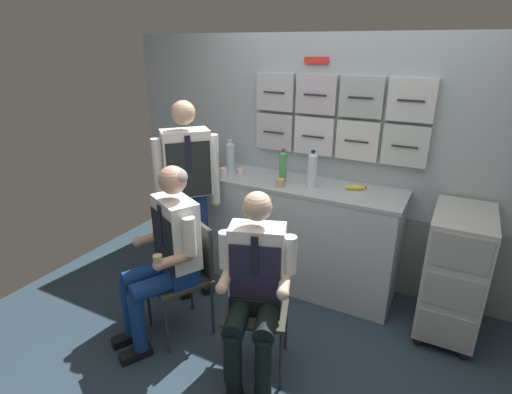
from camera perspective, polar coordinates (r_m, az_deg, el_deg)
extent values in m
cube|color=#283845|center=(2.96, 1.89, -23.65)|extent=(4.80, 4.80, 0.04)
cube|color=#A2B1B8|center=(3.54, 12.03, 4.43)|extent=(4.20, 0.06, 2.15)
cube|color=gray|center=(3.77, 11.04, -6.20)|extent=(4.12, 0.01, 0.71)
cube|color=#B8B5BC|center=(3.63, 2.74, 9.33)|extent=(0.34, 0.06, 0.32)
cylinder|color=#242625|center=(3.60, 2.48, 9.22)|extent=(0.19, 0.01, 0.01)
cube|color=silver|center=(3.49, 8.34, 8.65)|extent=(0.34, 0.06, 0.32)
cylinder|color=black|center=(3.46, 8.12, 8.53)|extent=(0.19, 0.01, 0.01)
cube|color=silver|center=(3.39, 14.31, 7.84)|extent=(0.34, 0.06, 0.32)
cylinder|color=#222623|center=(3.35, 14.14, 7.71)|extent=(0.19, 0.01, 0.01)
cube|color=silver|center=(3.33, 20.55, 6.89)|extent=(0.34, 0.06, 0.32)
cylinder|color=#291D2E|center=(3.29, 20.46, 6.75)|extent=(0.19, 0.01, 0.01)
cube|color=#BBBDC2|center=(3.58, 2.84, 14.77)|extent=(0.34, 0.06, 0.32)
cylinder|color=#282526|center=(3.54, 2.57, 14.71)|extent=(0.19, 0.01, 0.01)
cube|color=#BFB6C2|center=(3.43, 8.65, 14.30)|extent=(0.34, 0.06, 0.32)
cylinder|color=#2A212F|center=(3.40, 8.43, 14.24)|extent=(0.19, 0.01, 0.01)
cube|color=#A7B3B4|center=(3.33, 14.86, 13.64)|extent=(0.34, 0.06, 0.32)
cylinder|color=#202529|center=(3.29, 14.69, 13.58)|extent=(0.19, 0.01, 0.01)
cube|color=silver|center=(3.26, 21.35, 12.78)|extent=(0.34, 0.06, 0.32)
cylinder|color=black|center=(3.23, 21.25, 12.71)|extent=(0.19, 0.01, 0.01)
cube|color=red|center=(3.43, 8.61, 18.76)|extent=(0.20, 0.02, 0.05)
cube|color=silver|center=(3.58, 6.29, -5.58)|extent=(1.66, 0.52, 0.93)
cube|color=#A9B0B6|center=(3.39, 6.61, 1.69)|extent=(1.70, 0.53, 0.03)
sphere|color=black|center=(3.32, 22.05, -18.40)|extent=(0.07, 0.07, 0.07)
sphere|color=black|center=(3.33, 27.61, -19.30)|extent=(0.07, 0.07, 0.07)
sphere|color=black|center=(3.77, 23.12, -13.38)|extent=(0.07, 0.07, 0.07)
sphere|color=black|center=(3.78, 27.90, -14.17)|extent=(0.07, 0.07, 0.07)
cube|color=#B4B3B2|center=(3.29, 26.52, -9.33)|extent=(0.40, 0.64, 0.90)
cube|color=#9F9F9D|center=(3.17, 25.29, -16.81)|extent=(0.35, 0.01, 0.24)
cube|color=#9F9F9D|center=(3.01, 26.19, -12.23)|extent=(0.35, 0.01, 0.24)
cube|color=#9F9F9D|center=(2.86, 27.16, -7.15)|extent=(0.35, 0.01, 0.24)
cylinder|color=#28282D|center=(2.83, 27.62, -4.60)|extent=(0.32, 0.02, 0.02)
cylinder|color=#2D2D33|center=(3.26, -15.11, -14.17)|extent=(0.02, 0.02, 0.44)
cylinder|color=#2D2D33|center=(2.98, -12.62, -17.68)|extent=(0.02, 0.02, 0.44)
cylinder|color=#2D2D33|center=(3.36, -9.23, -12.45)|extent=(0.02, 0.02, 0.44)
cylinder|color=#2D2D33|center=(3.09, -6.23, -15.60)|extent=(0.02, 0.02, 0.44)
cube|color=#31352C|center=(3.04, -11.11, -11.35)|extent=(0.54, 0.54, 0.02)
cube|color=#31352C|center=(3.00, -8.05, -6.94)|extent=(0.34, 0.20, 0.40)
cylinder|color=#2D2D33|center=(3.14, -9.70, -5.67)|extent=(0.02, 0.02, 0.40)
cylinder|color=#2D2D33|center=(2.85, -6.59, -8.43)|extent=(0.02, 0.02, 0.40)
cube|color=black|center=(3.27, -17.87, -18.67)|extent=(0.18, 0.24, 0.06)
cube|color=black|center=(3.12, -16.74, -20.67)|extent=(0.18, 0.24, 0.06)
cylinder|color=navy|center=(3.12, -17.67, -14.94)|extent=(0.10, 0.10, 0.44)
cylinder|color=navy|center=(2.97, -16.50, -16.86)|extent=(0.10, 0.10, 0.44)
cylinder|color=navy|center=(3.03, -14.99, -10.41)|extent=(0.30, 0.40, 0.13)
cylinder|color=navy|center=(2.88, -13.65, -12.13)|extent=(0.30, 0.40, 0.13)
cube|color=navy|center=(3.00, -11.20, -10.20)|extent=(0.40, 0.34, 0.12)
cube|color=white|center=(2.86, -11.27, -4.87)|extent=(0.42, 0.35, 0.49)
cube|color=black|center=(2.84, -13.18, -6.07)|extent=(0.31, 0.17, 0.39)
cube|color=black|center=(2.79, -13.54, -3.78)|extent=(0.04, 0.03, 0.27)
cylinder|color=white|center=(3.02, -12.97, -2.44)|extent=(0.08, 0.08, 0.27)
cylinder|color=tan|center=(3.03, -14.53, -5.67)|extent=(0.17, 0.25, 0.07)
sphere|color=tan|center=(3.01, -16.50, -6.16)|extent=(0.08, 0.08, 0.08)
cylinder|color=white|center=(2.66, -9.49, -5.54)|extent=(0.08, 0.08, 0.27)
cylinder|color=tan|center=(2.71, -11.60, -8.82)|extent=(0.17, 0.25, 0.07)
sphere|color=tan|center=(2.68, -13.79, -9.42)|extent=(0.08, 0.08, 0.08)
cylinder|color=tan|center=(2.66, -13.87, -8.67)|extent=(0.06, 0.06, 0.06)
sphere|color=tan|center=(2.72, -11.84, 2.40)|extent=(0.19, 0.19, 0.19)
ellipsoid|color=gray|center=(2.72, -11.58, 2.80)|extent=(0.25, 0.24, 0.14)
cylinder|color=#2D2D33|center=(2.73, -4.54, -21.50)|extent=(0.02, 0.02, 0.44)
cylinder|color=#2D2D33|center=(2.68, 3.57, -22.33)|extent=(0.02, 0.02, 0.44)
cylinder|color=#2D2D33|center=(3.00, -2.90, -16.91)|extent=(0.02, 0.02, 0.44)
cylinder|color=#2D2D33|center=(2.96, 4.29, -17.56)|extent=(0.02, 0.02, 0.44)
cube|color=#31352C|center=(2.69, 0.11, -15.73)|extent=(0.51, 0.51, 0.02)
cube|color=#31352C|center=(2.72, 0.74, -9.80)|extent=(0.36, 0.15, 0.40)
cylinder|color=#2D2D33|center=(2.74, -3.07, -9.59)|extent=(0.02, 0.02, 0.40)
cylinder|color=#2D2D33|center=(2.70, 4.55, -10.18)|extent=(0.02, 0.02, 0.40)
cylinder|color=black|center=(2.57, -3.22, -22.97)|extent=(0.10, 0.10, 0.44)
cylinder|color=black|center=(2.55, 1.02, -23.43)|extent=(0.10, 0.10, 0.44)
cylinder|color=black|center=(2.54, -2.54, -16.59)|extent=(0.24, 0.38, 0.13)
cylinder|color=black|center=(2.51, 1.59, -16.99)|extent=(0.24, 0.38, 0.13)
cube|color=black|center=(2.64, 0.11, -14.50)|extent=(0.37, 0.29, 0.12)
cube|color=white|center=(2.50, 0.18, -8.89)|extent=(0.38, 0.29, 0.45)
cube|color=#211F38|center=(2.44, -0.18, -10.78)|extent=(0.30, 0.11, 0.36)
cube|color=black|center=(2.37, -0.21, -8.46)|extent=(0.04, 0.02, 0.25)
cylinder|color=white|center=(2.51, -4.37, -7.53)|extent=(0.08, 0.08, 0.25)
cylinder|color=beige|center=(2.50, -4.36, -11.56)|extent=(0.14, 0.24, 0.07)
sphere|color=beige|center=(2.42, -4.92, -12.85)|extent=(0.08, 0.08, 0.08)
cylinder|color=white|center=(2.46, 4.84, -8.23)|extent=(0.08, 0.08, 0.25)
cylinder|color=beige|center=(2.45, 4.07, -12.28)|extent=(0.14, 0.24, 0.07)
sphere|color=beige|center=(2.37, 3.84, -13.63)|extent=(0.08, 0.08, 0.08)
sphere|color=beige|center=(2.35, 0.19, -1.33)|extent=(0.18, 0.18, 0.18)
ellipsoid|color=#4F371D|center=(2.35, 0.24, -0.84)|extent=(0.22, 0.21, 0.13)
cube|color=black|center=(3.68, -10.25, -12.79)|extent=(0.24, 0.23, 0.06)
cube|color=black|center=(3.71, -7.13, -12.33)|extent=(0.24, 0.23, 0.06)
cylinder|color=navy|center=(3.48, -10.65, -6.24)|extent=(0.12, 0.12, 0.85)
cylinder|color=navy|center=(3.50, -7.74, -5.84)|extent=(0.12, 0.12, 0.85)
cube|color=white|center=(3.24, -9.90, 4.88)|extent=(0.41, 0.42, 0.52)
cube|color=black|center=(3.14, -9.52, 3.80)|extent=(0.24, 0.26, 0.44)
cube|color=black|center=(3.10, -9.63, 5.98)|extent=(0.04, 0.04, 0.29)
cylinder|color=white|center=(3.24, -13.73, 3.07)|extent=(0.08, 0.08, 0.58)
sphere|color=#D9AE8E|center=(3.33, -13.30, -1.69)|extent=(0.08, 0.08, 0.08)
cylinder|color=white|center=(3.30, -5.96, 3.93)|extent=(0.08, 0.08, 0.58)
sphere|color=#D9AE8E|center=(3.40, -5.78, -0.77)|extent=(0.08, 0.08, 0.08)
sphere|color=#D9AE8E|center=(3.15, -10.35, 11.78)|extent=(0.18, 0.18, 0.18)
ellipsoid|color=gray|center=(3.16, -10.42, 12.12)|extent=(0.24, 0.25, 0.13)
cylinder|color=#479E55|center=(3.38, 3.85, 4.19)|extent=(0.07, 0.07, 0.24)
cone|color=#479E55|center=(3.35, 3.91, 6.38)|extent=(0.07, 0.07, 0.02)
cylinder|color=red|center=(3.34, 3.92, 6.74)|extent=(0.03, 0.03, 0.02)
cylinder|color=silver|center=(3.73, -3.72, 5.75)|extent=(0.08, 0.08, 0.24)
cone|color=silver|center=(3.69, -3.77, 7.72)|extent=(0.08, 0.08, 0.02)
cylinder|color=silver|center=(3.69, -3.78, 8.05)|extent=(0.04, 0.04, 0.02)
cylinder|color=silver|center=(3.29, 8.03, 3.68)|extent=(0.08, 0.08, 0.26)
cone|color=silver|center=(3.25, 8.16, 6.08)|extent=(0.08, 0.08, 0.02)
cylinder|color=black|center=(3.24, 8.18, 6.46)|extent=(0.03, 0.03, 0.02)
cylinder|color=white|center=(3.54, -4.69, 3.54)|extent=(0.06, 0.06, 0.08)
cylinder|color=#382114|center=(3.53, -4.70, 4.06)|extent=(0.05, 0.05, 0.01)
cylinder|color=silver|center=(3.60, -2.23, 3.69)|extent=(0.07, 0.07, 0.06)
cylinder|color=#382114|center=(3.59, -2.24, 4.02)|extent=(0.06, 0.06, 0.01)
cylinder|color=tan|center=(3.29, 3.41, 2.06)|extent=(0.07, 0.07, 0.06)
cylinder|color=#382114|center=(3.28, 3.42, 2.48)|extent=(0.06, 0.06, 0.01)
ellipsoid|color=yellow|center=(3.30, 13.99, 1.30)|extent=(0.17, 0.10, 0.04)
cylinder|color=#4C3819|center=(3.32, 15.43, 1.31)|extent=(0.01, 0.01, 0.02)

